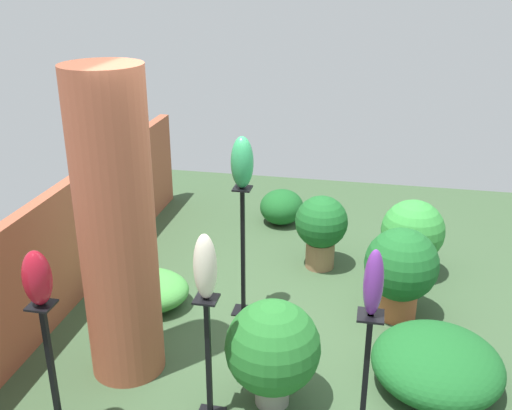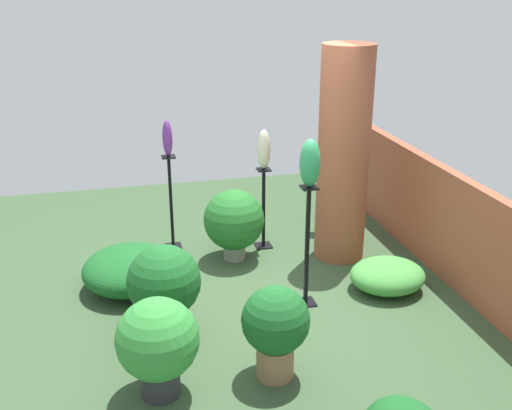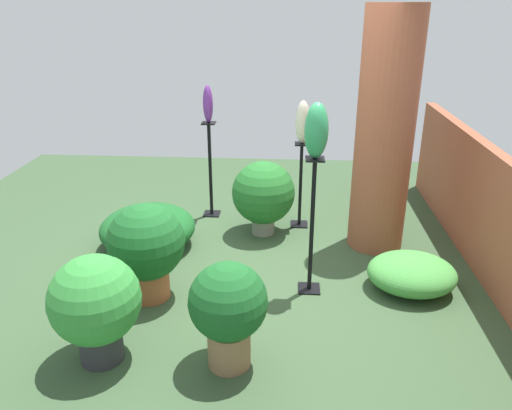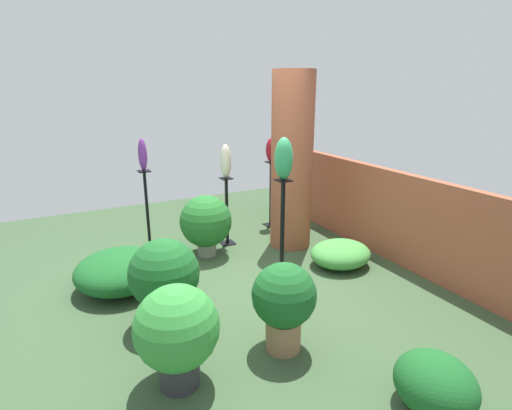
{
  "view_description": "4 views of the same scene",
  "coord_description": "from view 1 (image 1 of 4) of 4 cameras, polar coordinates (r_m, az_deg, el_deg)",
  "views": [
    {
      "loc": [
        -4.69,
        -0.58,
        3.11
      ],
      "look_at": [
        0.04,
        0.39,
        1.14
      ],
      "focal_mm": 42.0,
      "sensor_mm": 36.0,
      "label": 1
    },
    {
      "loc": [
        5.2,
        -1.25,
        3.15
      ],
      "look_at": [
        -0.22,
        0.08,
        1.0
      ],
      "focal_mm": 42.0,
      "sensor_mm": 36.0,
      "label": 2
    },
    {
      "loc": [
        4.12,
        0.3,
        2.48
      ],
      "look_at": [
        0.04,
        0.02,
        0.8
      ],
      "focal_mm": 35.0,
      "sensor_mm": 36.0,
      "label": 3
    },
    {
      "loc": [
        3.78,
        -1.72,
        2.27
      ],
      "look_at": [
        -0.29,
        0.39,
        0.89
      ],
      "focal_mm": 28.0,
      "sensor_mm": 36.0,
      "label": 4
    }
  ],
  "objects": [
    {
      "name": "pedestal_ruby",
      "position": [
        4.42,
        -18.76,
        -15.49
      ],
      "size": [
        0.2,
        0.2,
        1.09
      ],
      "color": "black",
      "rests_on": "ground"
    },
    {
      "name": "art_vase_ivory",
      "position": [
        3.98,
        -4.87,
        -5.88
      ],
      "size": [
        0.15,
        0.16,
        0.48
      ],
      "primitive_type": "ellipsoid",
      "color": "beige",
      "rests_on": "pedestal_ivory"
    },
    {
      "name": "pedestal_jade",
      "position": [
        5.54,
        -1.24,
        -4.99
      ],
      "size": [
        0.2,
        0.2,
        1.27
      ],
      "color": "black",
      "rests_on": "ground"
    },
    {
      "name": "art_vase_ruby",
      "position": [
        4.01,
        -20.12,
        -6.56
      ],
      "size": [
        0.18,
        0.19,
        0.38
      ],
      "primitive_type": "ellipsoid",
      "color": "maroon",
      "rests_on": "pedestal_ruby"
    },
    {
      "name": "pedestal_violet",
      "position": [
        4.04,
        10.2,
        -17.84
      ],
      "size": [
        0.2,
        0.2,
        1.17
      ],
      "color": "black",
      "rests_on": "ground"
    },
    {
      "name": "potted_plant_front_left",
      "position": [
        6.45,
        6.23,
        -2.04
      ],
      "size": [
        0.57,
        0.57,
        0.82
      ],
      "color": "#936B4C",
      "rests_on": "ground"
    },
    {
      "name": "brick_wall_back",
      "position": [
        6.01,
        -17.41,
        -3.58
      ],
      "size": [
        5.6,
        0.12,
        1.21
      ],
      "primitive_type": "cube",
      "color": "#9E5138",
      "rests_on": "ground"
    },
    {
      "name": "art_vase_violet",
      "position": [
        3.56,
        11.12,
        -7.29
      ],
      "size": [
        0.13,
        0.12,
        0.43
      ],
      "primitive_type": "ellipsoid",
      "color": "#6B2D8C",
      "rests_on": "pedestal_violet"
    },
    {
      "name": "potted_plant_mid_right",
      "position": [
        6.45,
        14.68,
        -2.64
      ],
      "size": [
        0.66,
        0.66,
        0.84
      ],
      "color": "#2D2D33",
      "rests_on": "ground"
    },
    {
      "name": "potted_plant_near_pillar",
      "position": [
        5.66,
        13.65,
        -5.87
      ],
      "size": [
        0.68,
        0.68,
        0.89
      ],
      "color": "#B25B38",
      "rests_on": "ground"
    },
    {
      "name": "foliage_bed_center",
      "position": [
        5.94,
        -10.29,
        -7.98
      ],
      "size": [
        0.7,
        0.81,
        0.33
      ],
      "primitive_type": "ellipsoid",
      "color": "#479942",
      "rests_on": "ground"
    },
    {
      "name": "foliage_bed_east",
      "position": [
        7.62,
        2.46,
        -0.17
      ],
      "size": [
        0.6,
        0.55,
        0.43
      ],
      "primitive_type": "ellipsoid",
      "color": "#195923",
      "rests_on": "ground"
    },
    {
      "name": "art_vase_jade",
      "position": [
        5.18,
        -1.33,
        4.08
      ],
      "size": [
        0.22,
        0.2,
        0.47
      ],
      "primitive_type": "ellipsoid",
      "color": "#2D9356",
      "rests_on": "pedestal_jade"
    },
    {
      "name": "pedestal_ivory",
      "position": [
        4.41,
        -4.53,
        -14.96
      ],
      "size": [
        0.2,
        0.2,
        1.0
      ],
      "color": "black",
      "rests_on": "ground"
    },
    {
      "name": "potted_plant_front_right",
      "position": [
        4.51,
        1.6,
        -13.54
      ],
      "size": [
        0.71,
        0.71,
        0.85
      ],
      "color": "gray",
      "rests_on": "ground"
    },
    {
      "name": "foliage_bed_west",
      "position": [
        5.0,
        16.85,
        -14.26
      ],
      "size": [
        1.05,
        1.01,
        0.43
      ],
      "primitive_type": "ellipsoid",
      "color": "#195923",
      "rests_on": "ground"
    },
    {
      "name": "ground_plane",
      "position": [
        5.66,
        3.82,
        -11.22
      ],
      "size": [
        8.0,
        8.0,
        0.0
      ],
      "primitive_type": "plane",
      "color": "#385133"
    },
    {
      "name": "brick_pillar",
      "position": [
        4.62,
        -13.13,
        -2.35
      ],
      "size": [
        0.59,
        0.59,
        2.47
      ],
      "primitive_type": "cylinder",
      "color": "#9E5138",
      "rests_on": "ground"
    }
  ]
}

